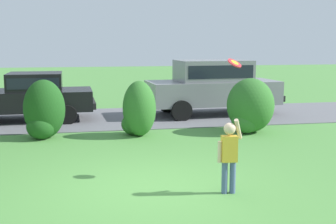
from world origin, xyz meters
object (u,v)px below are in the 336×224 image
Objects in this scene: parked_suv at (213,84)px; parked_sedan at (29,95)px; child_thrower at (229,152)px; frisbee at (235,63)px.

parked_sedan is at bearing 179.89° from parked_suv.
parked_suv is at bearing -0.11° from parked_sedan.
child_thrower is (-2.10, -7.92, -0.36)m from parked_suv.
parked_suv is 8.20m from child_thrower.
frisbee is at bearing -57.24° from parked_sedan.
parked_suv is at bearing 75.15° from child_thrower.
frisbee is (-1.70, -6.95, 1.07)m from parked_suv.
parked_sedan is at bearing 122.76° from frisbee.
child_thrower is at bearing -104.85° from parked_suv.
child_thrower is (4.08, -7.93, -0.13)m from parked_sedan.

